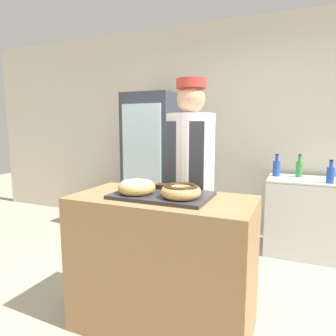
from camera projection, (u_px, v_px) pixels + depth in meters
ground_plane at (162, 327)px, 2.11m from camera, size 14.00×14.00×0.00m
wall_back at (230, 130)px, 3.86m from camera, size 8.00×0.06×2.70m
display_counter at (162, 264)px, 2.04m from camera, size 1.21×0.60×0.94m
serving_tray at (162, 195)px, 1.98m from camera, size 0.63×0.42×0.02m
donut_light_glaze at (137, 187)px, 1.97m from camera, size 0.25×0.25×0.08m
donut_chocolate_glaze at (181, 191)px, 1.85m from camera, size 0.25×0.25×0.08m
brownie_back_left at (162, 186)px, 2.12m from camera, size 0.08×0.08×0.03m
brownie_back_right at (179, 188)px, 2.07m from camera, size 0.08×0.08×0.03m
baker_person at (190, 182)px, 2.51m from camera, size 0.40×0.40×1.78m
beverage_fridge at (154, 164)px, 3.92m from camera, size 0.62×0.67×1.81m
chest_freezer at (307, 216)px, 3.27m from camera, size 0.85×0.57×0.83m
bottle_green at (299, 168)px, 3.34m from camera, size 0.07×0.07×0.25m
bottle_blue at (276, 168)px, 3.40m from camera, size 0.08×0.08×0.25m
bottle_blue_b at (330, 174)px, 2.97m from camera, size 0.07×0.07×0.24m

